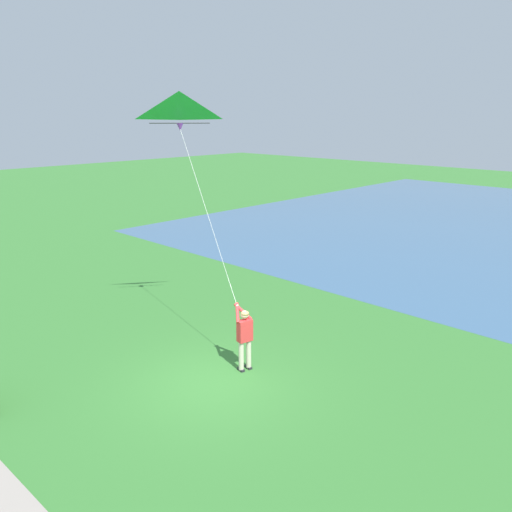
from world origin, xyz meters
name	(u,v)px	position (x,y,z in m)	size (l,w,h in m)	color
ground_plane	(212,383)	(0.00, 0.00, 0.00)	(120.00, 120.00, 0.00)	#33702D
person_kite_flyer	(244,334)	(-1.12, 0.07, 1.05)	(0.51, 0.63, 1.83)	#232328
flying_kite	(180,112)	(-1.68, -3.08, 6.82)	(1.92, 3.62, 5.56)	green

